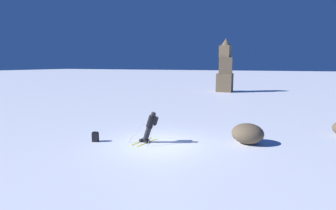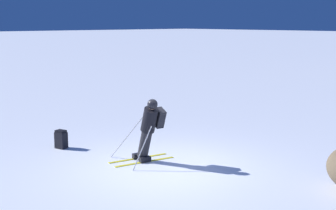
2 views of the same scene
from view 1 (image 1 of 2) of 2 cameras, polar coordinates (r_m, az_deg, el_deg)
ground_plane at (r=13.04m, az=-1.91°, el=-8.48°), size 300.00×300.00×0.00m
skier at (r=12.96m, az=-3.93°, el=-4.48°), size 1.49×1.66×1.66m
rock_pillar at (r=37.72m, az=12.34°, el=7.49°), size 2.12×1.87×7.37m
spare_backpack at (r=13.86m, az=-15.53°, el=-6.70°), size 0.35×0.29×0.50m
exposed_boulder_1 at (r=13.56m, az=16.94°, el=-5.97°), size 1.56×1.32×1.01m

